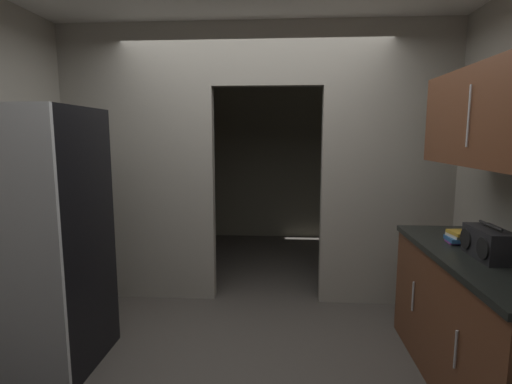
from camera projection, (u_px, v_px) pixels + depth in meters
ground at (242, 368)px, 2.78m from camera, size 20.00×20.00×0.00m
kitchen_partition at (251, 158)px, 3.79m from camera, size 3.74×0.12×2.67m
adjoining_room_shell at (264, 157)px, 5.57m from camera, size 3.74×2.58×2.67m
refrigerator at (35, 240)px, 2.72m from camera, size 0.81×0.78×1.82m
lower_cabinet_run at (483, 324)px, 2.49m from camera, size 0.65×1.63×0.89m
upper_cabinet_counterside at (501, 116)px, 2.30m from camera, size 0.36×1.47×0.61m
boombox at (488, 243)px, 2.36m from camera, size 0.18×0.36×0.21m
book_stack at (458, 237)px, 2.70m from camera, size 0.14×0.17×0.09m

